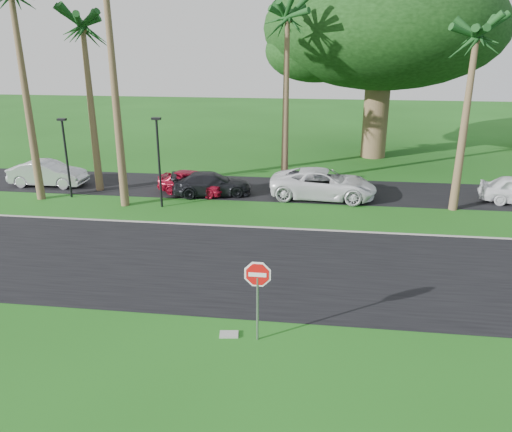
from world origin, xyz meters
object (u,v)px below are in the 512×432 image
object	(u,v)px
car_red	(193,182)
car_minivan	(323,184)
car_dark	(212,184)
stop_sign_near	(258,285)
car_silver	(48,174)

from	to	relation	value
car_red	car_minivan	size ratio (longest dim) A/B	0.69
car_red	car_dark	bearing A→B (deg)	-84.51
stop_sign_near	car_silver	bearing A→B (deg)	134.83
stop_sign_near	car_silver	distance (m)	20.43
car_silver	stop_sign_near	bearing A→B (deg)	-135.18
car_silver	car_red	xyz separation A→B (m)	(8.95, -0.48, -0.06)
car_red	car_minivan	distance (m)	7.28
stop_sign_near	car_silver	size ratio (longest dim) A/B	0.58
stop_sign_near	car_minivan	world-z (taller)	stop_sign_near
car_silver	car_dark	world-z (taller)	car_silver
stop_sign_near	car_red	xyz separation A→B (m)	(-5.44, 13.99, -1.10)
car_dark	car_silver	bearing A→B (deg)	73.47
car_silver	car_dark	size ratio (longest dim) A/B	1.02
car_silver	car_minivan	bearing A→B (deg)	-91.34
car_silver	car_red	size ratio (longest dim) A/B	1.13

